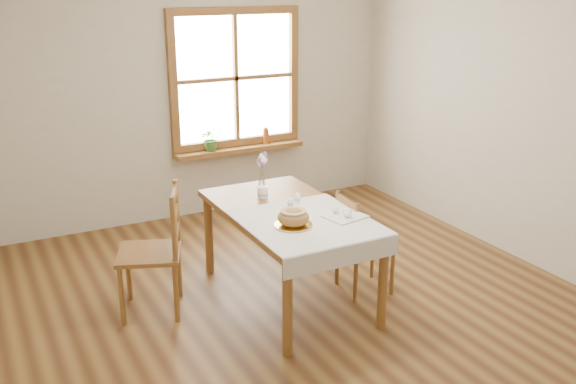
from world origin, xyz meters
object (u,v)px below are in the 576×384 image
dining_table (288,221)px  chair_left (149,251)px  chair_right (365,243)px  bread_plate (293,225)px  flower_vase (263,193)px

dining_table → chair_left: 1.09m
chair_right → bread_plate: bearing=108.6°
chair_right → flower_vase: (-0.68, 0.51, 0.38)m
chair_left → bread_plate: 1.13m
dining_table → flower_vase: bearing=98.7°
chair_left → dining_table: bearing=95.2°
chair_left → chair_right: chair_left is taller
chair_left → bread_plate: bearing=76.2°
bread_plate → chair_left: bearing=144.9°
chair_left → bread_plate: size_ratio=3.70×
chair_right → dining_table: bearing=81.2°
dining_table → chair_right: chair_right is taller
chair_left → flower_vase: 1.03m
chair_left → bread_plate: chair_left is taller
chair_left → chair_right: size_ratio=1.19×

